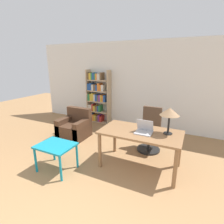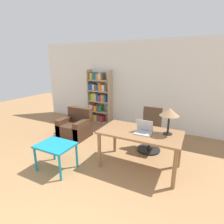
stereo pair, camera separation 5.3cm
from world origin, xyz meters
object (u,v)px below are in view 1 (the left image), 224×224
at_px(laptop, 144,130).
at_px(office_chair, 150,132).
at_px(table_lamp, 170,112).
at_px(armchair, 75,128).
at_px(side_table_blue, 56,148).
at_px(bookshelf, 97,98).
at_px(desk, 140,136).

xyz_separation_m(laptop, office_chair, (-0.08, 0.87, -0.38)).
height_order(table_lamp, armchair, table_lamp).
distance_m(table_lamp, side_table_blue, 2.25).
relative_size(laptop, bookshelf, 0.17).
bearing_deg(laptop, table_lamp, 19.72).
bearing_deg(bookshelf, armchair, -86.35).
distance_m(laptop, office_chair, 0.95).
bearing_deg(side_table_blue, office_chair, 49.15).
distance_m(side_table_blue, bookshelf, 3.01).
xyz_separation_m(desk, table_lamp, (0.49, 0.11, 0.52)).
distance_m(laptop, table_lamp, 0.57).
relative_size(office_chair, armchair, 1.30).
distance_m(desk, side_table_blue, 1.66).
height_order(desk, armchair, armchair).
height_order(side_table_blue, bookshelf, bookshelf).
xyz_separation_m(office_chair, armchair, (-2.10, -0.20, -0.18)).
xyz_separation_m(laptop, bookshelf, (-2.28, 2.11, 0.04)).
bearing_deg(table_lamp, side_table_blue, -154.32).
bearing_deg(bookshelf, laptop, -42.80).
relative_size(desk, laptop, 4.95).
height_order(desk, office_chair, office_chair).
xyz_separation_m(table_lamp, office_chair, (-0.50, 0.72, -0.74)).
bearing_deg(armchair, desk, -16.79).
height_order(laptop, side_table_blue, laptop).
distance_m(office_chair, side_table_blue, 2.18).
xyz_separation_m(side_table_blue, armchair, (-0.68, 1.45, -0.19)).
xyz_separation_m(laptop, table_lamp, (0.42, 0.15, 0.36)).
bearing_deg(desk, laptop, -25.32).
relative_size(office_chair, side_table_blue, 1.51).
relative_size(laptop, armchair, 0.39).
bearing_deg(table_lamp, desk, -167.01).
bearing_deg(table_lamp, office_chair, 124.46).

